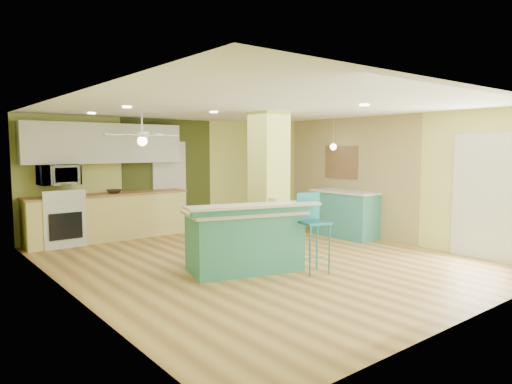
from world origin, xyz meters
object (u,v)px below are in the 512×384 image
Objects in this scene: peninsula at (245,239)px; fruit_bowl at (114,191)px; canister at (273,203)px; bar_stool at (311,219)px; side_counter at (344,213)px.

peninsula is 6.79× the size of fruit_bowl.
canister is at bearing -73.77° from fruit_bowl.
bar_stool reaches higher than canister.
bar_stool is 2.98m from side_counter.
canister reaches higher than peninsula.
bar_stool is at bearing -72.28° from fruit_bowl.
side_counter is 4.78m from fruit_bowl.
bar_stool is at bearing -148.99° from side_counter.
canister is at bearing -160.83° from side_counter.
side_counter is at bearing 44.57° from bar_stool.
side_counter is (3.28, 0.86, -0.01)m from peninsula.
fruit_bowl is at bearing 121.28° from bar_stool.
fruit_bowl is at bearing 106.23° from canister.
peninsula is 1.39× the size of side_counter.
fruit_bowl reaches higher than side_counter.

